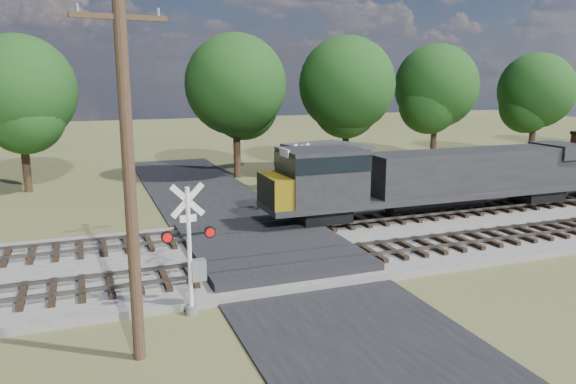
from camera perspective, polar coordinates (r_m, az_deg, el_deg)
name	(u,v)px	position (r m, az deg, el deg)	size (l,w,h in m)	color
ground	(271,257)	(25.41, -1.75, -6.64)	(160.00, 160.00, 0.00)	#494C28
ballast_bed	(450,230)	(30.34, 16.15, -3.71)	(140.00, 10.00, 0.30)	gray
road	(271,256)	(25.40, -1.75, -6.56)	(7.00, 60.00, 0.08)	black
crossing_panel	(267,247)	(25.76, -2.12, -5.64)	(7.00, 9.00, 0.62)	#262628
track_near	(354,254)	(24.70, 6.67, -6.27)	(140.00, 2.60, 0.33)	black
track_far	(309,225)	(29.03, 2.18, -3.40)	(140.00, 2.60, 0.33)	black
crossing_signal_near	(193,261)	(19.33, -9.67, -6.91)	(1.86, 0.41, 4.61)	silver
crossing_signal_far	(300,183)	(33.17, 1.27, 0.88)	(1.67, 0.36, 4.14)	silver
utility_pole	(129,175)	(15.79, -15.85, 1.65)	(2.48, 0.58, 10.21)	#3C271B
equipment_shed	(327,167)	(39.52, 3.95, 2.53)	(5.76, 5.76, 3.22)	#3F2D1B
treeline	(317,88)	(46.17, 2.97, 10.50)	(81.90, 11.91, 11.48)	black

